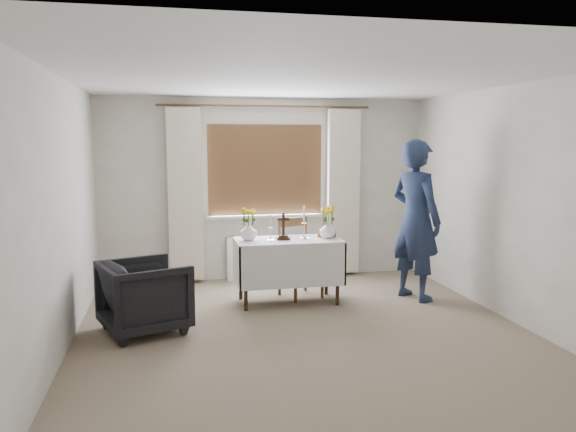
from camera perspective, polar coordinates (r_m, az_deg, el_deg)
The scene contains 12 objects.
ground at distance 5.65m, azimuth 2.01°, elevation -12.14°, with size 5.00×5.00×0.00m, color gray.
altar_table at distance 6.69m, azimuth 0.01°, elevation -5.60°, with size 1.24×0.64×0.76m, color white.
wooden_chair at distance 6.92m, azimuth 1.31°, elevation -4.27°, with size 0.45×0.45×0.97m, color brown, non-canonical shape.
armchair at distance 5.87m, azimuth -14.36°, elevation -7.89°, with size 0.78×0.80×0.73m, color black.
person at distance 6.93m, azimuth 12.85°, elevation -0.40°, with size 0.71×0.46×1.94m, color navy.
radiator at distance 7.86m, azimuth -2.20°, elevation -4.23°, with size 1.10×0.10×0.60m, color white.
wooden_cross at distance 6.57m, azimuth -0.48°, elevation -1.02°, with size 0.15×0.11×0.33m, color black, non-canonical shape.
candlestick_left at distance 6.51m, azimuth -1.79°, elevation -1.17°, with size 0.09×0.09×0.31m, color white, non-canonical shape.
candlestick_right at distance 6.61m, azimuth 1.64°, elevation -0.66°, with size 0.11×0.11×0.40m, color white, non-canonical shape.
flower_vase_left at distance 6.55m, azimuth -4.04°, elevation -1.58°, with size 0.20×0.20×0.21m, color white.
flower_vase_right at distance 6.70m, azimuth 4.02°, elevation -1.42°, with size 0.19×0.19×0.20m, color white.
wicker_basket at distance 6.82m, azimuth 3.94°, elevation -1.74°, with size 0.23×0.23×0.09m, color brown.
Camera 1 is at (-1.28, -5.17, 1.90)m, focal length 35.00 mm.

